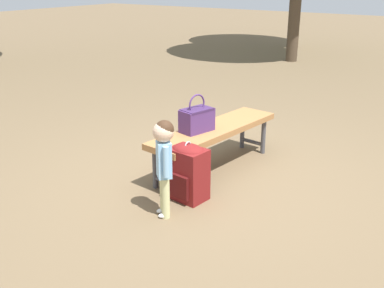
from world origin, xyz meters
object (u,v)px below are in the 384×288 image
Objects in this scene: child_standing at (164,154)px; backpack_large at (188,171)px; park_bench at (214,133)px; backpack_small at (192,167)px; handbag at (197,119)px.

child_standing reaches higher than backpack_large.
child_standing is 0.45m from backpack_large.
park_bench is 0.47m from backpack_small.
park_bench is 1.99× the size of child_standing.
backpack_small is (-0.28, -0.15, -0.10)m from backpack_large.
park_bench is 4.45× the size of handbag.
child_standing is at bearing 2.71° from backpack_large.
backpack_large is (0.69, 0.15, -0.12)m from park_bench.
backpack_large is at bearing -177.29° from child_standing.
handbag reaches higher than backpack_small.
backpack_large reaches higher than park_bench.
backpack_large is (-0.36, -0.02, -0.28)m from child_standing.
backpack_small is (-0.64, -0.17, -0.38)m from child_standing.
child_standing is 0.76m from backpack_small.
park_bench is 4.96× the size of backpack_small.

